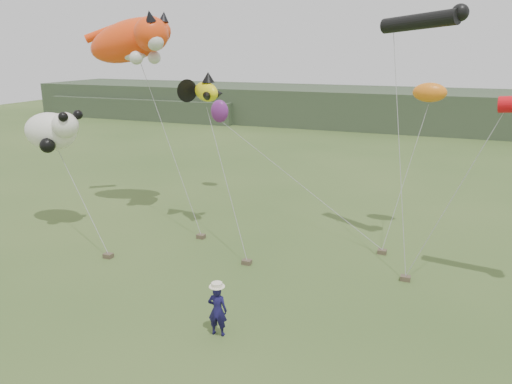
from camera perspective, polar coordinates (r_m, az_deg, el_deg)
ground at (r=16.31m, az=-2.40°, el=-14.88°), size 120.00×120.00×0.00m
headland at (r=58.49m, az=12.78°, el=9.33°), size 90.00×13.00×4.00m
festival_attendant at (r=15.43m, az=-4.42°, el=-13.33°), size 0.64×0.45×1.64m
sandbag_anchors at (r=20.89m, az=1.06°, el=-7.31°), size 12.10×4.88×0.19m
cat_kite at (r=26.04m, az=-13.69°, el=16.55°), size 5.73×3.25×3.02m
fish_kite at (r=22.95m, az=-6.69°, el=11.46°), size 2.88×1.89×1.38m
tube_kites at (r=20.02m, az=24.04°, el=14.40°), size 7.67×4.73×3.69m
panda_kite at (r=25.12m, az=-22.22°, el=6.48°), size 3.11×2.01×1.93m
misc_kites at (r=26.00m, az=6.12°, el=10.06°), size 12.94×3.88×2.76m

